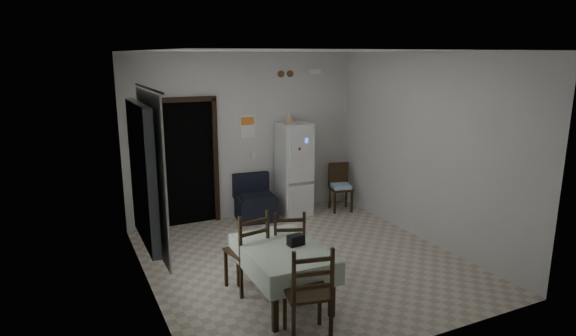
% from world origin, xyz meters
% --- Properties ---
extents(ground, '(4.50, 4.50, 0.00)m').
position_xyz_m(ground, '(0.00, 0.00, 0.00)').
color(ground, '#BDB19B').
rests_on(ground, ground).
extents(ceiling, '(4.20, 4.50, 0.02)m').
position_xyz_m(ceiling, '(0.00, 0.00, 2.90)').
color(ceiling, white).
rests_on(ceiling, ground).
extents(wall_back, '(4.20, 0.02, 2.90)m').
position_xyz_m(wall_back, '(0.00, 2.25, 1.45)').
color(wall_back, beige).
rests_on(wall_back, ground).
extents(wall_front, '(4.20, 0.02, 2.90)m').
position_xyz_m(wall_front, '(0.00, -2.25, 1.45)').
color(wall_front, beige).
rests_on(wall_front, ground).
extents(wall_left, '(0.02, 4.50, 2.90)m').
position_xyz_m(wall_left, '(-2.10, 0.00, 1.45)').
color(wall_left, beige).
rests_on(wall_left, ground).
extents(wall_right, '(0.02, 4.50, 2.90)m').
position_xyz_m(wall_right, '(2.10, 0.00, 1.45)').
color(wall_right, beige).
rests_on(wall_right, ground).
extents(doorway, '(1.06, 0.52, 2.22)m').
position_xyz_m(doorway, '(-1.05, 2.45, 1.06)').
color(doorway, black).
rests_on(doorway, ground).
extents(window_recess, '(0.10, 1.20, 1.60)m').
position_xyz_m(window_recess, '(-2.15, -0.20, 1.55)').
color(window_recess, silver).
rests_on(window_recess, ground).
extents(curtain, '(0.02, 1.45, 1.85)m').
position_xyz_m(curtain, '(-2.04, -0.20, 1.55)').
color(curtain, silver).
rests_on(curtain, ground).
extents(curtain_rod, '(0.02, 1.60, 0.02)m').
position_xyz_m(curtain_rod, '(-2.03, -0.20, 2.50)').
color(curtain_rod, black).
rests_on(curtain_rod, ground).
extents(calendar, '(0.28, 0.02, 0.40)m').
position_xyz_m(calendar, '(0.05, 2.24, 1.62)').
color(calendar, white).
rests_on(calendar, ground).
extents(calendar_image, '(0.24, 0.01, 0.14)m').
position_xyz_m(calendar_image, '(0.05, 2.23, 1.72)').
color(calendar_image, orange).
rests_on(calendar_image, ground).
extents(light_switch, '(0.08, 0.02, 0.12)m').
position_xyz_m(light_switch, '(0.15, 2.24, 1.10)').
color(light_switch, beige).
rests_on(light_switch, ground).
extents(vent_left, '(0.12, 0.03, 0.12)m').
position_xyz_m(vent_left, '(0.70, 2.23, 2.52)').
color(vent_left, brown).
rests_on(vent_left, ground).
extents(vent_right, '(0.12, 0.03, 0.12)m').
position_xyz_m(vent_right, '(0.88, 2.23, 2.52)').
color(vent_right, brown).
rests_on(vent_right, ground).
extents(emergency_light, '(0.25, 0.07, 0.09)m').
position_xyz_m(emergency_light, '(1.35, 2.21, 2.55)').
color(emergency_light, white).
rests_on(emergency_light, ground).
extents(fridge, '(0.56, 0.56, 1.68)m').
position_xyz_m(fridge, '(0.81, 1.93, 0.84)').
color(fridge, silver).
rests_on(fridge, ground).
extents(tan_cone, '(0.20, 0.20, 0.16)m').
position_xyz_m(tan_cone, '(0.74, 1.98, 1.76)').
color(tan_cone, tan).
rests_on(tan_cone, fridge).
extents(navy_seat, '(0.73, 0.71, 0.80)m').
position_xyz_m(navy_seat, '(0.06, 1.93, 0.40)').
color(navy_seat, black).
rests_on(navy_seat, ground).
extents(corner_chair, '(0.46, 0.46, 0.88)m').
position_xyz_m(corner_chair, '(1.68, 1.71, 0.44)').
color(corner_chair, black).
rests_on(corner_chair, ground).
extents(dining_table, '(0.89, 1.33, 0.68)m').
position_xyz_m(dining_table, '(-0.74, -0.89, 0.34)').
color(dining_table, '#ACBDA2').
rests_on(dining_table, ground).
extents(black_bag, '(0.20, 0.13, 0.12)m').
position_xyz_m(black_bag, '(-0.58, -0.91, 0.75)').
color(black_bag, black).
rests_on(black_bag, dining_table).
extents(dining_chair_far_left, '(0.51, 0.51, 1.04)m').
position_xyz_m(dining_chair_far_left, '(-1.01, -0.41, 0.52)').
color(dining_chair_far_left, black).
rests_on(dining_chair_far_left, ground).
extents(dining_chair_far_right, '(0.54, 0.54, 0.97)m').
position_xyz_m(dining_chair_far_right, '(-0.44, -0.42, 0.49)').
color(dining_chair_far_right, black).
rests_on(dining_chair_far_right, ground).
extents(dining_chair_near_head, '(0.54, 0.54, 1.05)m').
position_xyz_m(dining_chair_near_head, '(-0.84, -1.69, 0.52)').
color(dining_chair_near_head, black).
rests_on(dining_chair_near_head, ground).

